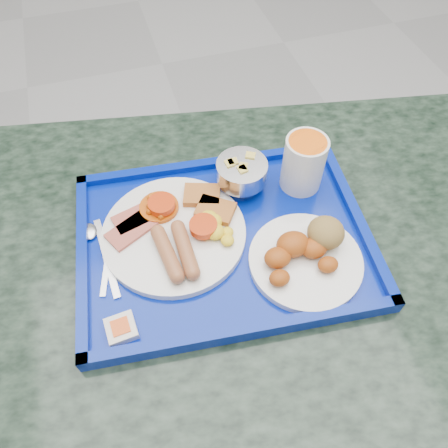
% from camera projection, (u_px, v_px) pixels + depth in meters
% --- Properties ---
extents(floor, '(6.00, 6.00, 0.00)m').
position_uv_depth(floor, '(246.00, 286.00, 1.48)').
color(floor, gray).
rests_on(floor, ground).
extents(table, '(1.21, 0.92, 0.69)m').
position_uv_depth(table, '(237.00, 295.00, 0.89)').
color(table, slate).
rests_on(table, floor).
extents(tray, '(0.52, 0.41, 0.03)m').
position_uv_depth(tray, '(224.00, 240.00, 0.75)').
color(tray, '#031B95').
rests_on(tray, table).
extents(main_plate, '(0.24, 0.24, 0.04)m').
position_uv_depth(main_plate, '(178.00, 230.00, 0.74)').
color(main_plate, white).
rests_on(main_plate, tray).
extents(bread_plate, '(0.18, 0.18, 0.06)m').
position_uv_depth(bread_plate, '(307.00, 253.00, 0.70)').
color(bread_plate, white).
rests_on(bread_plate, tray).
extents(fruit_bowl, '(0.09, 0.09, 0.06)m').
position_uv_depth(fruit_bowl, '(242.00, 172.00, 0.78)').
color(fruit_bowl, '#B9B9BC').
rests_on(fruit_bowl, tray).
extents(juice_cup, '(0.07, 0.07, 0.10)m').
position_uv_depth(juice_cup, '(304.00, 162.00, 0.77)').
color(juice_cup, white).
rests_on(juice_cup, tray).
extents(spoon, '(0.06, 0.15, 0.01)m').
position_uv_depth(spoon, '(94.00, 240.00, 0.74)').
color(spoon, '#B9B9BC').
rests_on(spoon, tray).
extents(knife, '(0.02, 0.16, 0.00)m').
position_uv_depth(knife, '(107.00, 257.00, 0.72)').
color(knife, '#B9B9BC').
rests_on(knife, tray).
extents(jam_packet, '(0.05, 0.05, 0.02)m').
position_uv_depth(jam_packet, '(121.00, 329.00, 0.64)').
color(jam_packet, silver).
rests_on(jam_packet, tray).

